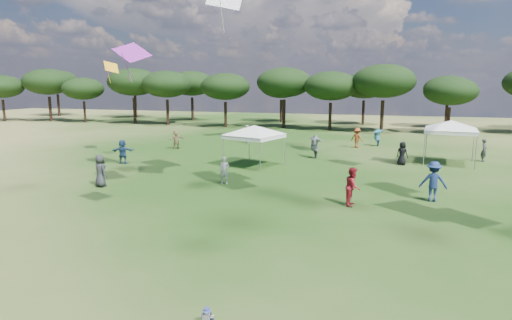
{
  "coord_description": "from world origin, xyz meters",
  "views": [
    {
      "loc": [
        3.39,
        -5.88,
        5.54
      ],
      "look_at": [
        -0.15,
        6.0,
        3.29
      ],
      "focal_mm": 30.0,
      "sensor_mm": 36.0,
      "label": 1
    }
  ],
  "objects": [
    {
      "name": "festival_crowd",
      "position": [
        -0.48,
        23.53,
        0.87
      ],
      "size": [
        30.39,
        21.23,
        1.92
      ],
      "color": "#303136",
      "rests_on": "ground"
    },
    {
      "name": "tent_left",
      "position": [
        -4.75,
        21.09,
        2.62
      ],
      "size": [
        5.99,
        5.99,
        3.05
      ],
      "rotation": [
        0.0,
        0.0,
        -0.32
      ],
      "color": "gray",
      "rests_on": "ground"
    },
    {
      "name": "tent_right",
      "position": [
        7.86,
        25.69,
        2.89
      ],
      "size": [
        6.56,
        6.56,
        3.31
      ],
      "rotation": [
        0.0,
        0.0,
        -0.13
      ],
      "color": "gray",
      "rests_on": "ground"
    },
    {
      "name": "tree_line",
      "position": [
        2.39,
        47.41,
        5.42
      ],
      "size": [
        108.78,
        17.63,
        7.77
      ],
      "color": "black",
      "rests_on": "ground"
    },
    {
      "name": "toddler",
      "position": [
        -0.27,
        2.46,
        0.2
      ],
      "size": [
        0.31,
        0.34,
        0.45
      ],
      "rotation": [
        0.0,
        0.0,
        0.09
      ],
      "color": "#161931",
      "rests_on": "ground"
    }
  ]
}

